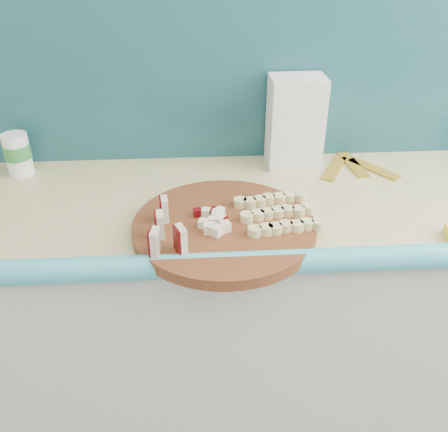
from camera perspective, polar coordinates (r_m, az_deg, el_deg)
name	(u,v)px	position (r m, az deg, el deg)	size (l,w,h in m)	color
kitchen_counter	(278,317)	(1.68, 6.13, -11.44)	(2.20, 0.63, 0.91)	beige
backsplash	(276,78)	(1.57, 5.94, 15.41)	(2.20, 0.02, 0.50)	teal
cutting_board	(224,228)	(1.23, 0.00, -1.35)	(0.45, 0.45, 0.03)	#4E2310
apple_wedges	(164,228)	(1.16, -6.83, -1.42)	(0.08, 0.18, 0.06)	beige
apple_chunks	(212,220)	(1.22, -1.33, -0.50)	(0.07, 0.07, 0.02)	#FDEECA
banana_slices	(278,213)	(1.25, 6.17, 0.37)	(0.22, 0.19, 0.02)	#D1C47F
flour_bag	(295,122)	(1.55, 8.12, 10.57)	(0.16, 0.11, 0.28)	silver
canister	(18,154)	(1.61, -22.52, 6.60)	(0.08, 0.08, 0.13)	white
banana_peel	(354,167)	(1.61, 14.59, 5.42)	(0.25, 0.20, 0.01)	gold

